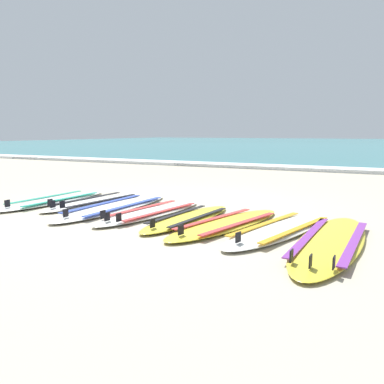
{
  "coord_description": "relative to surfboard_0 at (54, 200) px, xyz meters",
  "views": [
    {
      "loc": [
        2.87,
        -4.99,
        1.2
      ],
      "look_at": [
        0.24,
        0.42,
        0.25
      ],
      "focal_mm": 35.45,
      "sensor_mm": 36.0,
      "label": 1
    }
  ],
  "objects": [
    {
      "name": "ground_plane",
      "position": [
        2.1,
        0.22,
        -0.04
      ],
      "size": [
        80.0,
        80.0,
        0.0
      ],
      "primitive_type": "plane",
      "color": "#B7AD93"
    },
    {
      "name": "sea",
      "position": [
        2.1,
        37.26,
        0.01
      ],
      "size": [
        80.0,
        60.0,
        0.1
      ],
      "primitive_type": "cube",
      "color": "teal",
      "rests_on": "ground"
    },
    {
      "name": "wave_foam_strip",
      "position": [
        2.1,
        7.74,
        0.02
      ],
      "size": [
        80.0,
        0.97,
        0.11
      ],
      "primitive_type": "cube",
      "color": "white",
      "rests_on": "ground"
    },
    {
      "name": "surfboard_0",
      "position": [
        0.0,
        0.0,
        0.0
      ],
      "size": [
        0.71,
        2.31,
        0.18
      ],
      "color": "white",
      "rests_on": "ground"
    },
    {
      "name": "surfboard_1",
      "position": [
        0.72,
        0.2,
        0.0
      ],
      "size": [
        0.82,
        2.19,
        0.18
      ],
      "color": "white",
      "rests_on": "ground"
    },
    {
      "name": "surfboard_2",
      "position": [
        1.32,
        -0.03,
        -0.0
      ],
      "size": [
        0.79,
        2.58,
        0.18
      ],
      "color": "white",
      "rests_on": "ground"
    },
    {
      "name": "surfboard_3",
      "position": [
        2.05,
        -0.12,
        0.0
      ],
      "size": [
        0.91,
        2.24,
        0.18
      ],
      "color": "silver",
      "rests_on": "ground"
    },
    {
      "name": "surfboard_4",
      "position": [
        2.71,
        -0.23,
        0.0
      ],
      "size": [
        0.73,
        2.03,
        0.18
      ],
      "color": "yellow",
      "rests_on": "ground"
    },
    {
      "name": "surfboard_5",
      "position": [
        3.3,
        -0.29,
        0.0
      ],
      "size": [
        1.13,
        2.31,
        0.18
      ],
      "color": "yellow",
      "rests_on": "ground"
    },
    {
      "name": "surfboard_6",
      "position": [
        3.98,
        -0.28,
        -0.0
      ],
      "size": [
        1.18,
        2.37,
        0.18
      ],
      "color": "silver",
      "rests_on": "ground"
    },
    {
      "name": "surfboard_7",
      "position": [
        4.59,
        -0.57,
        0.0
      ],
      "size": [
        0.8,
        2.62,
        0.18
      ],
      "color": "yellow",
      "rests_on": "ground"
    }
  ]
}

